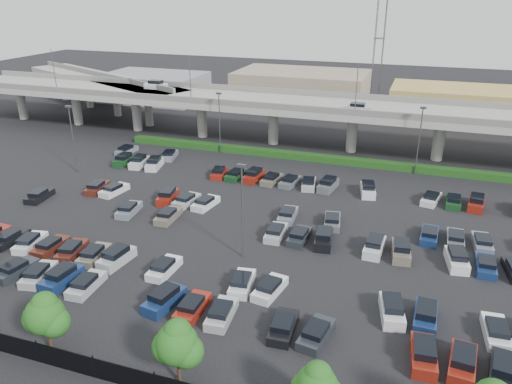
# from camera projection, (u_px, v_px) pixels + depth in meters

# --- Properties ---
(ground) EXTENTS (280.00, 280.00, 0.00)m
(ground) POSITION_uv_depth(u_px,v_px,m) (266.00, 225.00, 59.60)
(ground) COLOR black
(overpass) EXTENTS (150.00, 13.00, 15.80)m
(overpass) POSITION_uv_depth(u_px,v_px,m) (323.00, 109.00, 84.97)
(overpass) COLOR gray
(overpass) RESTS_ON ground
(on_ramp) EXTENTS (50.93, 30.13, 8.80)m
(on_ramp) POSITION_uv_depth(u_px,v_px,m) (102.00, 81.00, 110.27)
(on_ramp) COLOR gray
(on_ramp) RESTS_ON ground
(hedge) EXTENTS (66.00, 1.60, 1.10)m
(hedge) POSITION_uv_depth(u_px,v_px,m) (313.00, 157.00, 81.23)
(hedge) COLOR #103812
(hedge) RESTS_ON ground
(fence) EXTENTS (70.00, 0.10, 2.00)m
(fence) POSITION_uv_depth(u_px,v_px,m) (142.00, 381.00, 34.82)
(fence) COLOR black
(fence) RESTS_ON ground
(tree_row) EXTENTS (65.07, 3.66, 5.94)m
(tree_row) POSITION_uv_depth(u_px,v_px,m) (159.00, 340.00, 34.87)
(tree_row) COLOR #332316
(tree_row) RESTS_ON ground
(parked_cars) EXTENTS (63.04, 41.69, 1.67)m
(parked_cars) POSITION_uv_depth(u_px,v_px,m) (266.00, 236.00, 55.66)
(parked_cars) COLOR #726959
(parked_cars) RESTS_ON ground
(light_poles) EXTENTS (66.90, 48.38, 10.30)m
(light_poles) POSITION_uv_depth(u_px,v_px,m) (239.00, 166.00, 60.20)
(light_poles) COLOR #46464A
(light_poles) RESTS_ON ground
(distant_buildings) EXTENTS (138.00, 24.00, 9.00)m
(distant_buildings) POSITION_uv_depth(u_px,v_px,m) (408.00, 99.00, 108.43)
(distant_buildings) COLOR gray
(distant_buildings) RESTS_ON ground
(comm_tower) EXTENTS (2.40, 2.40, 30.00)m
(comm_tower) POSITION_uv_depth(u_px,v_px,m) (380.00, 36.00, 117.05)
(comm_tower) COLOR #46464A
(comm_tower) RESTS_ON ground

